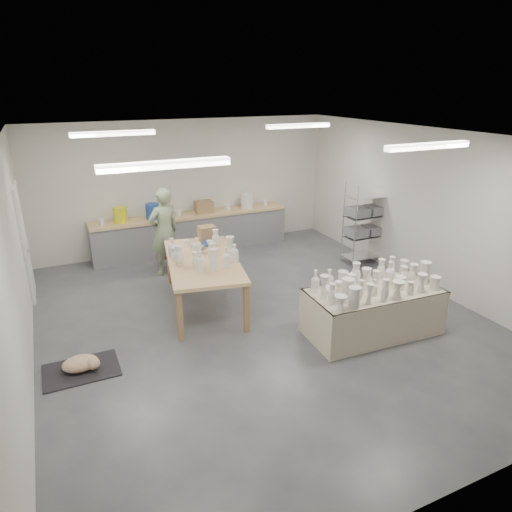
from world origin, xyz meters
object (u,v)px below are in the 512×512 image
potter (164,232)px  drying_table (372,308)px  work_table (204,257)px  red_stool (163,257)px

potter → drying_table: bearing=107.1°
drying_table → work_table: work_table is taller
drying_table → work_table: size_ratio=0.84×
drying_table → potter: potter is taller
drying_table → potter: size_ratio=1.18×
drying_table → red_stool: drying_table is taller
work_table → red_stool: bearing=109.0°
drying_table → red_stool: 4.66m
potter → red_stool: potter is taller
work_table → red_stool: size_ratio=6.20×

